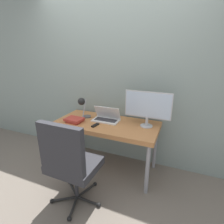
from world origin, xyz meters
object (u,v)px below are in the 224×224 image
book_stack (75,120)px  desk_lamp (83,105)px  laptop (106,118)px  monitor (148,106)px  office_chair (69,160)px

book_stack → desk_lamp: bearing=67.2°
desk_lamp → laptop: bearing=13.1°
monitor → office_chair: (-0.62, -0.86, -0.42)m
monitor → laptop: bearing=-177.6°
office_chair → book_stack: office_chair is taller
laptop → monitor: (0.57, 0.02, 0.23)m
book_stack → monitor: bearing=13.9°
laptop → office_chair: bearing=-93.2°
desk_lamp → office_chair: 0.89m
laptop → desk_lamp: bearing=-166.9°
desk_lamp → monitor: bearing=6.4°
office_chair → desk_lamp: bearing=110.7°
desk_lamp → office_chair: desk_lamp is taller
laptop → monitor: size_ratio=0.63×
book_stack → laptop: bearing=28.7°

